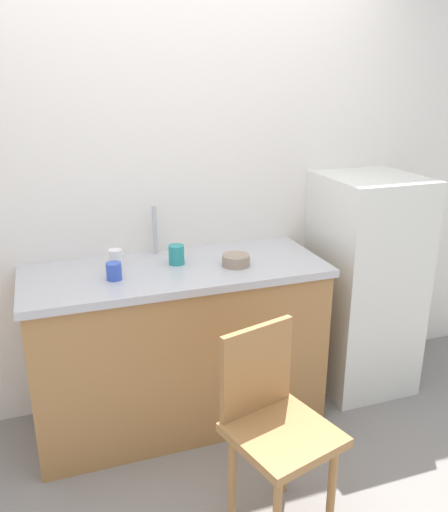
{
  "coord_description": "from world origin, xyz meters",
  "views": [
    {
      "loc": [
        -0.7,
        -1.9,
        1.89
      ],
      "look_at": [
        0.17,
        0.6,
        0.97
      ],
      "focal_mm": 37.47,
      "sensor_mm": 36.0,
      "label": 1
    }
  ],
  "objects_px": {
    "refrigerator": "(364,284)",
    "chair": "(274,421)",
    "terracotta_bowl": "(236,260)",
    "cup_teal": "(176,255)",
    "cup_blue": "(114,271)",
    "cup_white": "(116,259)"
  },
  "relations": [
    {
      "from": "chair",
      "to": "cup_white",
      "type": "distance_m",
      "value": 1.14
    },
    {
      "from": "refrigerator",
      "to": "cup_blue",
      "type": "distance_m",
      "value": 1.54
    },
    {
      "from": "terracotta_bowl",
      "to": "cup_teal",
      "type": "height_order",
      "value": "cup_teal"
    },
    {
      "from": "cup_blue",
      "to": "chair",
      "type": "bearing_deg",
      "value": -55.83
    },
    {
      "from": "refrigerator",
      "to": "cup_teal",
      "type": "bearing_deg",
      "value": 178.3
    },
    {
      "from": "chair",
      "to": "cup_white",
      "type": "relative_size",
      "value": 8.62
    },
    {
      "from": "terracotta_bowl",
      "to": "cup_blue",
      "type": "relative_size",
      "value": 1.72
    },
    {
      "from": "refrigerator",
      "to": "cup_blue",
      "type": "height_order",
      "value": "refrigerator"
    },
    {
      "from": "refrigerator",
      "to": "terracotta_bowl",
      "type": "relative_size",
      "value": 9.02
    },
    {
      "from": "terracotta_bowl",
      "to": "cup_teal",
      "type": "distance_m",
      "value": 0.32
    },
    {
      "from": "refrigerator",
      "to": "cup_blue",
      "type": "bearing_deg",
      "value": -176.83
    },
    {
      "from": "chair",
      "to": "cup_white",
      "type": "bearing_deg",
      "value": 102.65
    },
    {
      "from": "chair",
      "to": "terracotta_bowl",
      "type": "height_order",
      "value": "terracotta_bowl"
    },
    {
      "from": "refrigerator",
      "to": "cup_blue",
      "type": "relative_size",
      "value": 15.48
    },
    {
      "from": "refrigerator",
      "to": "chair",
      "type": "bearing_deg",
      "value": -138.89
    },
    {
      "from": "chair",
      "to": "cup_blue",
      "type": "xyz_separation_m",
      "value": [
        -0.52,
        0.77,
        0.46
      ]
    },
    {
      "from": "cup_blue",
      "to": "terracotta_bowl",
      "type": "bearing_deg",
      "value": -0.76
    },
    {
      "from": "refrigerator",
      "to": "chair",
      "type": "distance_m",
      "value": 1.31
    },
    {
      "from": "chair",
      "to": "cup_teal",
      "type": "bearing_deg",
      "value": 85.79
    },
    {
      "from": "cup_teal",
      "to": "cup_white",
      "type": "relative_size",
      "value": 1.0
    },
    {
      "from": "refrigerator",
      "to": "cup_white",
      "type": "relative_size",
      "value": 12.82
    },
    {
      "from": "cup_teal",
      "to": "cup_blue",
      "type": "distance_m",
      "value": 0.36
    }
  ]
}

